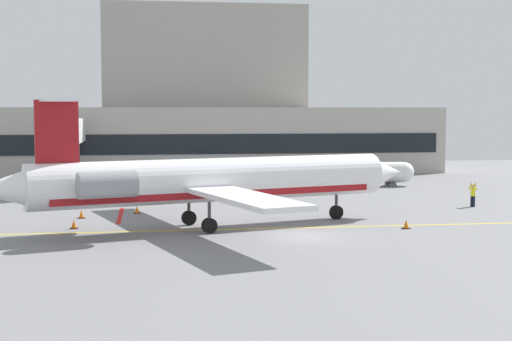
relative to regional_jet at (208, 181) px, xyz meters
name	(u,v)px	position (x,y,z in m)	size (l,w,h in m)	color
ground	(305,237)	(5.22, -3.61, -2.96)	(120.00, 120.00, 0.11)	slate
terminal_building	(191,114)	(1.41, 43.39, 3.85)	(58.74, 13.45, 19.44)	#ADA89E
jet_bridge_west	(69,133)	(-10.90, 26.28, 2.16)	(2.40, 18.78, 6.45)	silver
regional_jet	(208,181)	(0.00, 0.00, 0.00)	(27.34, 22.99, 7.85)	white
baggage_tug	(235,179)	(4.22, 22.34, -1.96)	(2.34, 3.39, 2.09)	#19389E
pushback_tractor	(101,182)	(-7.71, 20.87, -1.95)	(2.48, 3.75, 2.13)	#1E4CB2
fuel_tank	(372,172)	(17.34, 23.19, -1.61)	(7.97, 2.46, 2.29)	white
marshaller	(473,194)	(20.29, 7.40, -1.98)	(0.47, 0.77, 1.84)	#191E33
safety_cone_alpha	(406,225)	(11.86, -1.86, -2.66)	(0.47, 0.47, 0.55)	orange
safety_cone_bravo	(74,225)	(-8.12, 1.00, -2.66)	(0.47, 0.47, 0.55)	orange
safety_cone_charlie	(81,215)	(-8.06, 5.46, -2.66)	(0.47, 0.47, 0.55)	orange
safety_cone_delta	(137,210)	(-4.42, 7.27, -2.66)	(0.47, 0.47, 0.55)	orange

